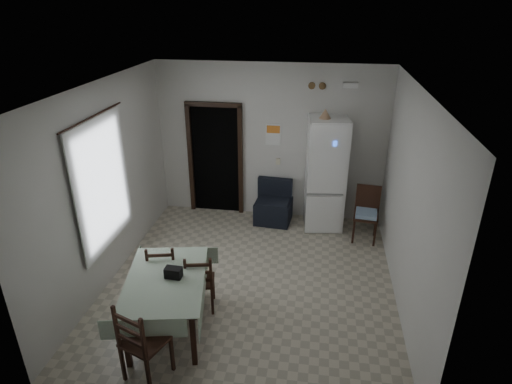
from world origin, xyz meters
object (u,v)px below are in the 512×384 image
at_px(dining_chair_far_left, 164,271).
at_px(corner_chair, 366,215).
at_px(fridge, 326,174).
at_px(navy_seat, 273,202).
at_px(dining_table, 168,304).
at_px(dining_chair_near_head, 145,340).
at_px(dining_chair_far_right, 200,280).

bearing_deg(dining_chair_far_left, corner_chair, -157.56).
distance_m(fridge, navy_seat, 1.12).
relative_size(navy_seat, dining_table, 0.54).
distance_m(corner_chair, dining_table, 3.74).
height_order(navy_seat, dining_chair_far_left, dining_chair_far_left).
height_order(corner_chair, dining_chair_far_left, corner_chair).
relative_size(fridge, dining_table, 1.41).
bearing_deg(dining_chair_far_left, navy_seat, -129.57).
bearing_deg(corner_chair, navy_seat, 172.15).
bearing_deg(dining_chair_far_left, dining_chair_near_head, 88.23).
height_order(navy_seat, dining_chair_near_head, dining_chair_near_head).
bearing_deg(dining_chair_near_head, navy_seat, -83.03).
height_order(corner_chair, dining_table, corner_chair).
xyz_separation_m(dining_table, dining_chair_far_right, (0.30, 0.46, 0.06)).
bearing_deg(fridge, dining_chair_far_right, -129.02).
height_order(navy_seat, dining_chair_far_right, dining_chair_far_right).
bearing_deg(dining_chair_far_left, dining_chair_far_right, 156.54).
relative_size(dining_table, dining_chair_near_head, 1.41).
distance_m(fridge, corner_chair, 1.01).
bearing_deg(fridge, dining_chair_near_head, -123.41).
height_order(fridge, corner_chair, fridge).
distance_m(fridge, dining_chair_far_left, 3.36).
relative_size(navy_seat, dining_chair_near_head, 0.77).
bearing_deg(navy_seat, dining_table, -103.03).
bearing_deg(dining_chair_near_head, fridge, -95.12).
bearing_deg(dining_table, dining_chair_near_head, -99.24).
distance_m(dining_table, dining_chair_far_right, 0.55).
distance_m(corner_chair, dining_chair_far_right, 3.21).
relative_size(navy_seat, corner_chair, 0.82).
xyz_separation_m(dining_table, dining_chair_far_left, (-0.25, 0.55, 0.08)).
xyz_separation_m(corner_chair, dining_table, (-2.64, -2.64, -0.10)).
bearing_deg(navy_seat, dining_chair_far_right, -99.99).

